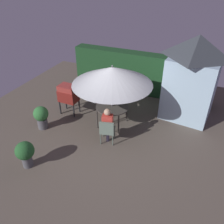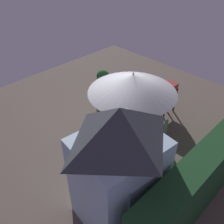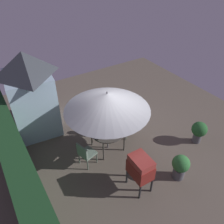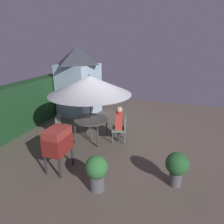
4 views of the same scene
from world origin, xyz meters
The scene contains 11 objects.
ground_plane centered at (0.00, 0.00, 0.00)m, with size 11.00×11.00×0.00m, color brown.
hedge_backdrop centered at (0.00, 3.50, 0.91)m, with size 6.20×0.62×1.82m.
garden_shed centered at (2.24, 2.30, 1.59)m, with size 1.96×1.75×3.11m.
patio_table centered at (-0.12, 0.60, 0.72)m, with size 1.17×1.17×0.79m.
patio_umbrella centered at (-0.12, 0.60, 1.95)m, with size 2.70×2.70×2.31m.
bbq_grill centered at (-1.98, 0.67, 0.85)m, with size 0.71×0.51×1.20m.
chair_near_shed centered at (0.13, -0.41, 0.52)m, with size 0.56×0.56×0.90m.
chair_far_side centered at (-0.40, 1.59, 0.52)m, with size 0.57×0.57×0.90m.
potted_plant_by_shed centered at (-1.58, -2.28, 0.51)m, with size 0.54×0.54×0.85m.
potted_plant_by_grill centered at (-2.35, -0.57, 0.50)m, with size 0.53×0.53×0.86m.
person_in_red centered at (0.11, -0.33, 0.78)m, with size 0.39×0.32×1.26m.
Camera 1 is at (2.59, -5.76, 5.01)m, focal length 36.81 mm.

